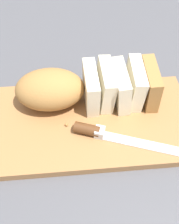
% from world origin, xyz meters
% --- Properties ---
extents(ground_plane, '(3.00, 3.00, 0.00)m').
position_xyz_m(ground_plane, '(0.00, 0.00, 0.00)').
color(ground_plane, '#4C4C51').
extents(cutting_board, '(0.48, 0.25, 0.02)m').
position_xyz_m(cutting_board, '(0.00, 0.00, 0.01)').
color(cutting_board, '#9E6B3D').
rests_on(cutting_board, ground_plane).
extents(bread_loaf, '(0.33, 0.11, 0.09)m').
position_xyz_m(bread_loaf, '(-0.01, 0.06, 0.07)').
color(bread_loaf, '#A8753D').
rests_on(bread_loaf, cutting_board).
extents(bread_knife, '(0.24, 0.10, 0.02)m').
position_xyz_m(bread_knife, '(0.02, -0.04, 0.03)').
color(bread_knife, silver).
rests_on(bread_knife, cutting_board).
extents(crumb_near_knife, '(0.00, 0.00, 0.00)m').
position_xyz_m(crumb_near_knife, '(-0.00, -0.02, 0.02)').
color(crumb_near_knife, '#A8753D').
rests_on(crumb_near_knife, cutting_board).
extents(crumb_near_loaf, '(0.01, 0.01, 0.01)m').
position_xyz_m(crumb_near_loaf, '(-0.03, 0.06, 0.03)').
color(crumb_near_loaf, '#A8753D').
rests_on(crumb_near_loaf, cutting_board).
extents(crumb_stray_left, '(0.01, 0.01, 0.01)m').
position_xyz_m(crumb_stray_left, '(-0.05, -0.01, 0.03)').
color(crumb_stray_left, '#A8753D').
rests_on(crumb_stray_left, cutting_board).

